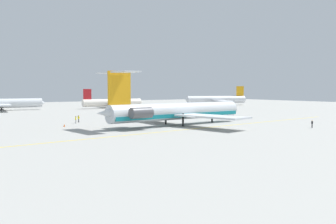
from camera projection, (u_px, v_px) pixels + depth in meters
ground at (190, 128)px, 76.95m from camera, size 328.88×328.88×0.00m
main_jetliner at (174, 111)px, 83.09m from camera, size 39.92×35.37×11.62m
airliner_mid_left at (4, 103)px, 139.72m from camera, size 30.33×30.08×9.06m
airliner_mid_right at (114, 102)px, 155.97m from camera, size 26.65×26.34×7.97m
airliner_far_right at (215, 100)px, 184.08m from camera, size 30.04×30.20×9.28m
ground_crew_near_nose at (312, 123)px, 77.88m from camera, size 0.40×0.26×1.64m
ground_crew_near_tail at (76, 119)px, 87.80m from camera, size 0.28×0.42×1.77m
ground_crew_portside at (185, 112)px, 111.12m from camera, size 0.28×0.44×1.78m
ground_crew_starboard at (79, 118)px, 90.68m from camera, size 0.42×0.28×1.72m
safety_cone_nose at (64, 125)px, 80.49m from camera, size 0.40×0.40×0.55m
safety_cone_wingtip at (194, 115)px, 109.86m from camera, size 0.40×0.40×0.55m
taxiway_centreline at (200, 128)px, 77.58m from camera, size 96.48×9.87×0.01m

